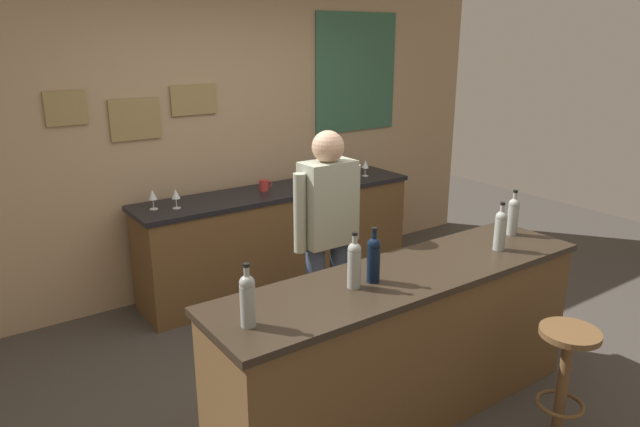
{
  "coord_description": "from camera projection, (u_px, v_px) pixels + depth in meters",
  "views": [
    {
      "loc": [
        -2.1,
        -2.54,
        2.18
      ],
      "look_at": [
        0.0,
        0.45,
        1.05
      ],
      "focal_mm": 32.03,
      "sensor_mm": 36.0,
      "label": 1
    }
  ],
  "objects": [
    {
      "name": "wine_glass_c",
      "position": [
        321.0,
        168.0,
        5.34
      ],
      "size": [
        0.07,
        0.07,
        0.16
      ],
      "color": "silver",
      "rests_on": "side_counter"
    },
    {
      "name": "wine_bottle_c",
      "position": [
        374.0,
        258.0,
        3.04
      ],
      "size": [
        0.07,
        0.07,
        0.31
      ],
      "color": "black",
      "rests_on": "bar_counter"
    },
    {
      "name": "wine_bottle_d",
      "position": [
        500.0,
        229.0,
        3.5
      ],
      "size": [
        0.07,
        0.07,
        0.31
      ],
      "color": "#999E99",
      "rests_on": "bar_counter"
    },
    {
      "name": "bartender",
      "position": [
        328.0,
        233.0,
        3.8
      ],
      "size": [
        0.52,
        0.21,
        1.62
      ],
      "color": "#384766",
      "rests_on": "ground_plane"
    },
    {
      "name": "wine_bottle_e",
      "position": [
        513.0,
        215.0,
        3.78
      ],
      "size": [
        0.07,
        0.07,
        0.31
      ],
      "color": "#999E99",
      "rests_on": "bar_counter"
    },
    {
      "name": "wine_bottle_b",
      "position": [
        354.0,
        263.0,
        2.97
      ],
      "size": [
        0.07,
        0.07,
        0.31
      ],
      "color": "#999E99",
      "rests_on": "bar_counter"
    },
    {
      "name": "wine_bottle_a",
      "position": [
        248.0,
        298.0,
        2.56
      ],
      "size": [
        0.07,
        0.07,
        0.31
      ],
      "color": "#999E99",
      "rests_on": "bar_counter"
    },
    {
      "name": "wine_glass_a",
      "position": [
        153.0,
        196.0,
        4.41
      ],
      "size": [
        0.07,
        0.07,
        0.16
      ],
      "color": "silver",
      "rests_on": "side_counter"
    },
    {
      "name": "coffee_mug",
      "position": [
        264.0,
        185.0,
        4.98
      ],
      "size": [
        0.12,
        0.08,
        0.09
      ],
      "color": "#B2332D",
      "rests_on": "side_counter"
    },
    {
      "name": "bar_stool",
      "position": [
        565.0,
        366.0,
        3.12
      ],
      "size": [
        0.32,
        0.32,
        0.68
      ],
      "color": "brown",
      "rests_on": "ground_plane"
    },
    {
      "name": "ground_plane",
      "position": [
        359.0,
        381.0,
        3.78
      ],
      "size": [
        10.0,
        10.0,
        0.0
      ],
      "primitive_type": "plane",
      "color": "#423D38"
    },
    {
      "name": "wine_glass_b",
      "position": [
        176.0,
        195.0,
        4.44
      ],
      "size": [
        0.07,
        0.07,
        0.16
      ],
      "color": "silver",
      "rests_on": "side_counter"
    },
    {
      "name": "bar_counter",
      "position": [
        403.0,
        344.0,
        3.34
      ],
      "size": [
        2.39,
        0.6,
        0.92
      ],
      "color": "brown",
      "rests_on": "ground_plane"
    },
    {
      "name": "side_counter",
      "position": [
        280.0,
        237.0,
        5.16
      ],
      "size": [
        2.58,
        0.56,
        0.9
      ],
      "color": "brown",
      "rests_on": "ground_plane"
    },
    {
      "name": "wine_glass_d",
      "position": [
        365.0,
        165.0,
        5.49
      ],
      "size": [
        0.07,
        0.07,
        0.16
      ],
      "color": "silver",
      "rests_on": "side_counter"
    },
    {
      "name": "back_wall",
      "position": [
        218.0,
        130.0,
        4.97
      ],
      "size": [
        6.0,
        0.09,
        2.8
      ],
      "color": "tan",
      "rests_on": "ground_plane"
    }
  ]
}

